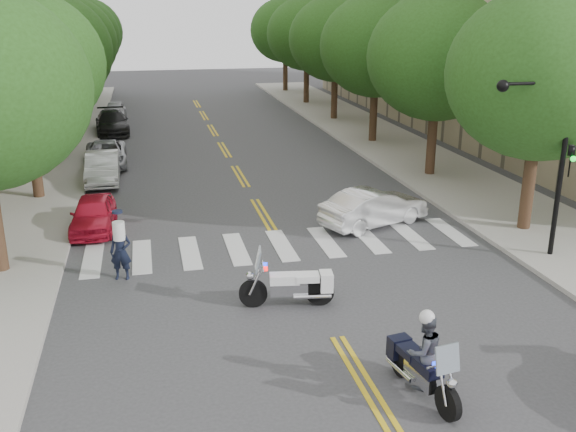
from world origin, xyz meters
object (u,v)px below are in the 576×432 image
object	(u,v)px
motorcycle_police	(422,357)
motorcycle_parked	(295,285)
convertible	(374,207)
officer_standing	(121,252)

from	to	relation	value
motorcycle_police	motorcycle_parked	xyz separation A→B (m)	(-1.61, 4.63, -0.29)
motorcycle_parked	convertible	bearing A→B (deg)	-28.34
motorcycle_police	convertible	bearing A→B (deg)	-114.29
motorcycle_parked	convertible	distance (m)	7.30
motorcycle_police	convertible	world-z (taller)	motorcycle_police
motorcycle_police	motorcycle_parked	bearing A→B (deg)	-80.42
officer_standing	motorcycle_parked	bearing A→B (deg)	-19.55
motorcycle_parked	motorcycle_police	bearing A→B (deg)	-152.45
motorcycle_parked	officer_standing	world-z (taller)	officer_standing
convertible	officer_standing	bearing A→B (deg)	86.94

